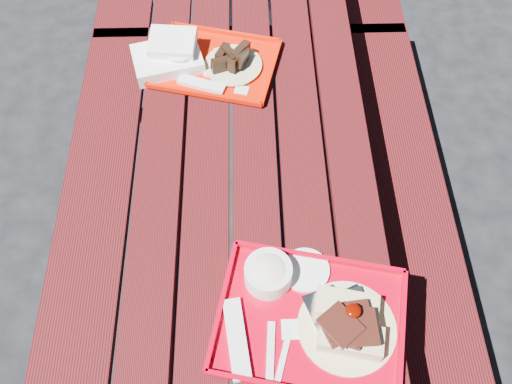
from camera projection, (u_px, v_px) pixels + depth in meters
ground at (255, 269)px, 2.40m from camera, size 60.00×60.00×0.00m
picnic_table_near at (255, 197)px, 1.93m from camera, size 1.41×2.40×0.75m
near_tray at (312, 309)px, 1.48m from camera, size 0.55×0.47×0.15m
far_tray at (213, 63)px, 1.99m from camera, size 0.48×0.41×0.07m
white_cloth at (169, 55)px, 1.98m from camera, size 0.27×0.22×0.10m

